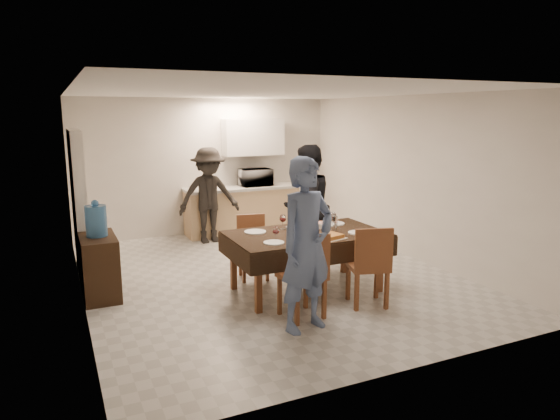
# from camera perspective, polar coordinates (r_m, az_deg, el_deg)

# --- Properties ---
(floor) EXTENTS (5.00, 6.00, 0.02)m
(floor) POSITION_cam_1_polar(r_m,az_deg,el_deg) (7.29, -1.31, -7.54)
(floor) COLOR beige
(floor) RESTS_ON ground
(ceiling) EXTENTS (5.00, 6.00, 0.02)m
(ceiling) POSITION_cam_1_polar(r_m,az_deg,el_deg) (6.91, -1.41, 13.35)
(ceiling) COLOR white
(ceiling) RESTS_ON wall_back
(wall_back) EXTENTS (5.00, 0.02, 2.60)m
(wall_back) POSITION_cam_1_polar(r_m,az_deg,el_deg) (9.79, -8.37, 4.95)
(wall_back) COLOR silver
(wall_back) RESTS_ON floor
(wall_front) EXTENTS (5.00, 0.02, 2.60)m
(wall_front) POSITION_cam_1_polar(r_m,az_deg,el_deg) (4.44, 14.20, -2.65)
(wall_front) COLOR silver
(wall_front) RESTS_ON floor
(wall_left) EXTENTS (0.02, 6.00, 2.60)m
(wall_left) POSITION_cam_1_polar(r_m,az_deg,el_deg) (6.43, -22.28, 1.06)
(wall_left) COLOR silver
(wall_left) RESTS_ON floor
(wall_right) EXTENTS (0.02, 6.00, 2.60)m
(wall_right) POSITION_cam_1_polar(r_m,az_deg,el_deg) (8.29, 14.75, 3.60)
(wall_right) COLOR silver
(wall_right) RESTS_ON floor
(stub_partition) EXTENTS (0.15, 1.40, 2.10)m
(stub_partition) POSITION_cam_1_polar(r_m,az_deg,el_deg) (7.66, -21.99, 0.67)
(stub_partition) COLOR silver
(stub_partition) RESTS_ON floor
(kitchen_base_cabinet) EXTENTS (2.20, 0.60, 0.86)m
(kitchen_base_cabinet) POSITION_cam_1_polar(r_m,az_deg,el_deg) (9.80, -4.33, -0.10)
(kitchen_base_cabinet) COLOR tan
(kitchen_base_cabinet) RESTS_ON floor
(kitchen_worktop) EXTENTS (2.24, 0.64, 0.05)m
(kitchen_worktop) POSITION_cam_1_polar(r_m,az_deg,el_deg) (9.72, -4.37, 2.53)
(kitchen_worktop) COLOR #B1B1AC
(kitchen_worktop) RESTS_ON kitchen_base_cabinet
(upper_cabinet) EXTENTS (1.20, 0.34, 0.70)m
(upper_cabinet) POSITION_cam_1_polar(r_m,az_deg,el_deg) (9.87, -3.09, 8.30)
(upper_cabinet) COLOR white
(upper_cabinet) RESTS_ON wall_back
(dining_table) EXTENTS (2.02, 1.18, 0.79)m
(dining_table) POSITION_cam_1_polar(r_m,az_deg,el_deg) (6.52, 3.04, -2.93)
(dining_table) COLOR black
(dining_table) RESTS_ON floor
(chair_near_left) EXTENTS (0.51, 0.51, 0.54)m
(chair_near_left) POSITION_cam_1_polar(r_m,az_deg,el_deg) (5.63, 2.97, -6.62)
(chair_near_left) COLOR brown
(chair_near_left) RESTS_ON floor
(chair_near_right) EXTENTS (0.57, 0.58, 0.54)m
(chair_near_right) POSITION_cam_1_polar(r_m,az_deg,el_deg) (6.09, 10.53, -5.44)
(chair_near_right) COLOR brown
(chair_near_right) RESTS_ON floor
(chair_far_left) EXTENTS (0.48, 0.48, 0.48)m
(chair_far_left) POSITION_cam_1_polar(r_m,az_deg,el_deg) (6.97, -2.81, -3.71)
(chair_far_left) COLOR brown
(chair_far_left) RESTS_ON floor
(chair_far_right) EXTENTS (0.50, 0.50, 0.52)m
(chair_far_right) POSITION_cam_1_polar(r_m,az_deg,el_deg) (7.33, 3.75, -2.65)
(chair_far_right) COLOR brown
(chair_far_right) RESTS_ON floor
(console) EXTENTS (0.43, 0.86, 0.80)m
(console) POSITION_cam_1_polar(r_m,az_deg,el_deg) (6.80, -19.94, -6.07)
(console) COLOR black
(console) RESTS_ON floor
(water_jug) EXTENTS (0.26, 0.26, 0.39)m
(water_jug) POSITION_cam_1_polar(r_m,az_deg,el_deg) (6.66, -20.27, -1.18)
(water_jug) COLOR teal
(water_jug) RESTS_ON console
(wine_bottle) EXTENTS (0.07, 0.07, 0.29)m
(wine_bottle) POSITION_cam_1_polar(r_m,az_deg,el_deg) (6.50, 2.46, -1.34)
(wine_bottle) COLOR black
(wine_bottle) RESTS_ON dining_table
(water_pitcher) EXTENTS (0.13, 0.13, 0.21)m
(water_pitcher) POSITION_cam_1_polar(r_m,az_deg,el_deg) (6.61, 5.94, -1.54)
(water_pitcher) COLOR white
(water_pitcher) RESTS_ON dining_table
(savoury_tart) EXTENTS (0.48, 0.41, 0.05)m
(savoury_tart) POSITION_cam_1_polar(r_m,az_deg,el_deg) (6.23, 5.49, -3.05)
(savoury_tart) COLOR #C8813A
(savoury_tart) RESTS_ON dining_table
(salad_bowl) EXTENTS (0.18, 0.18, 0.07)m
(salad_bowl) POSITION_cam_1_polar(r_m,az_deg,el_deg) (6.80, 4.58, -1.76)
(salad_bowl) COLOR white
(salad_bowl) RESTS_ON dining_table
(mushroom_dish) EXTENTS (0.20, 0.20, 0.04)m
(mushroom_dish) POSITION_cam_1_polar(r_m,az_deg,el_deg) (6.73, 1.56, -2.00)
(mushroom_dish) COLOR white
(mushroom_dish) RESTS_ON dining_table
(wine_glass_a) EXTENTS (0.08, 0.08, 0.19)m
(wine_glass_a) POSITION_cam_1_polar(r_m,az_deg,el_deg) (6.04, -0.47, -2.78)
(wine_glass_a) COLOR white
(wine_glass_a) RESTS_ON dining_table
(wine_glass_b) EXTENTS (0.08, 0.08, 0.19)m
(wine_glass_b) POSITION_cam_1_polar(r_m,az_deg,el_deg) (6.97, 6.11, -0.97)
(wine_glass_b) COLOR white
(wine_glass_b) RESTS_ON dining_table
(wine_glass_c) EXTENTS (0.09, 0.09, 0.21)m
(wine_glass_c) POSITION_cam_1_polar(r_m,az_deg,el_deg) (6.66, 0.33, -1.37)
(wine_glass_c) COLOR white
(wine_glass_c) RESTS_ON dining_table
(plate_near_left) EXTENTS (0.25, 0.25, 0.01)m
(plate_near_left) POSITION_cam_1_polar(r_m,az_deg,el_deg) (5.99, -0.71, -3.74)
(plate_near_left) COLOR white
(plate_near_left) RESTS_ON dining_table
(plate_near_right) EXTENTS (0.26, 0.26, 0.02)m
(plate_near_right) POSITION_cam_1_polar(r_m,az_deg,el_deg) (6.56, 8.92, -2.58)
(plate_near_right) COLOR white
(plate_near_right) RESTS_ON dining_table
(plate_far_left) EXTENTS (0.28, 0.28, 0.02)m
(plate_far_left) POSITION_cam_1_polar(r_m,az_deg,el_deg) (6.53, -2.86, -2.51)
(plate_far_left) COLOR white
(plate_far_left) RESTS_ON dining_table
(plate_far_right) EXTENTS (0.29, 0.29, 0.02)m
(plate_far_right) POSITION_cam_1_polar(r_m,az_deg,el_deg) (7.05, 6.23, -1.54)
(plate_far_right) COLOR white
(plate_far_right) RESTS_ON dining_table
(microwave) EXTENTS (0.60, 0.41, 0.33)m
(microwave) POSITION_cam_1_polar(r_m,az_deg,el_deg) (9.80, -2.81, 3.74)
(microwave) COLOR white
(microwave) RESTS_ON kitchen_worktop
(person_near) EXTENTS (0.78, 0.61, 1.88)m
(person_near) POSITION_cam_1_polar(r_m,az_deg,el_deg) (5.32, 3.07, -4.01)
(person_near) COLOR slate
(person_near) RESTS_ON floor
(person_far) EXTENTS (1.10, 0.99, 1.86)m
(person_far) POSITION_cam_1_polar(r_m,az_deg,el_deg) (7.64, 3.05, 0.52)
(person_far) COLOR black
(person_far) RESTS_ON floor
(person_kitchen) EXTENTS (1.11, 0.64, 1.72)m
(person_kitchen) POSITION_cam_1_polar(r_m,az_deg,el_deg) (9.06, -8.12, 1.66)
(person_kitchen) COLOR black
(person_kitchen) RESTS_ON floor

